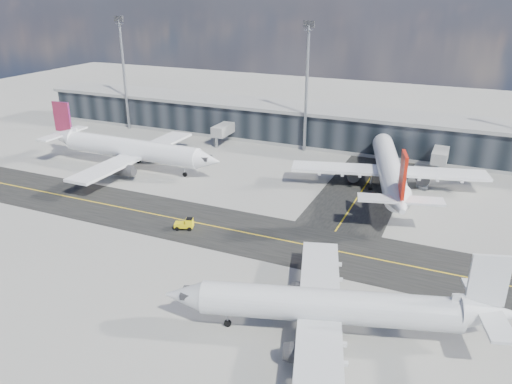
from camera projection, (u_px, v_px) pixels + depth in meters
The scene contains 9 objects.
ground at pixel (203, 237), 76.01m from camera, with size 300.00×300.00×0.00m, color gray.
taxiway_lanes at pixel (255, 214), 83.63m from camera, with size 180.00×63.00×0.03m.
terminal_concourse at pixel (314, 127), 120.97m from camera, with size 152.00×19.80×8.80m.
floodlight_masts at pixel (307, 84), 110.77m from camera, with size 102.50×0.70×28.90m.
airliner_af at pixel (129, 149), 103.99m from camera, with size 42.24×35.91×12.56m.
airliner_redtail at pixel (389, 169), 92.37m from camera, with size 36.41×42.33×12.69m.
airliner_near at pixel (334, 307), 53.19m from camera, with size 36.25×31.24×10.93m.
baggage_tug at pixel (186, 224), 78.19m from camera, with size 3.23×2.32×1.84m.
service_van at pixel (423, 183), 95.37m from camera, with size 2.16×4.69×1.30m, color white.
Camera 1 is at (34.92, -58.69, 35.03)m, focal length 35.00 mm.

